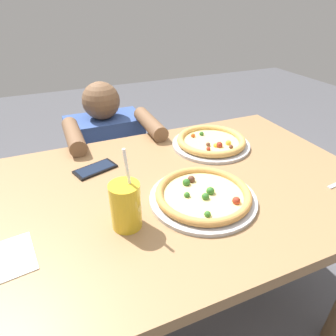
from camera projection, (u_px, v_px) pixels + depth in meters
The scene contains 7 objects.
ground_plane at pixel (172, 317), 1.39m from camera, with size 8.00×8.00×0.00m, color #4C4C51.
dining_table at pixel (173, 210), 1.06m from camera, with size 1.36×0.87×0.75m.
pizza_near at pixel (203, 195), 0.92m from camera, with size 0.34×0.34×0.04m.
pizza_far at pixel (211, 142), 1.25m from camera, with size 0.33×0.33×0.04m.
drink_cup_colored at pixel (126, 206), 0.80m from camera, with size 0.08×0.08×0.24m.
cell_phone at pixel (95, 169), 1.09m from camera, with size 0.17×0.12×0.01m.
diner_seated at pixel (110, 174), 1.68m from camera, with size 0.42×0.52×0.94m.
Camera 1 is at (-0.34, -0.75, 1.32)m, focal length 31.64 mm.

